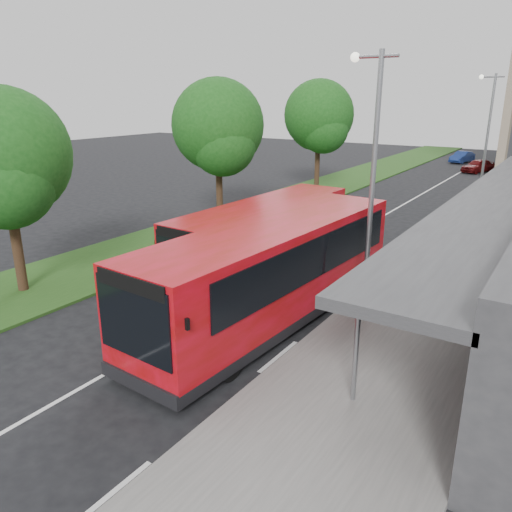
{
  "coord_description": "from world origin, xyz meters",
  "views": [
    {
      "loc": [
        9.48,
        -12.64,
        6.91
      ],
      "look_at": [
        0.37,
        1.36,
        1.5
      ],
      "focal_mm": 35.0,
      "sensor_mm": 36.0,
      "label": 1
    }
  ],
  "objects_px": {
    "tree_mid": "(218,131)",
    "car_near": "(478,166)",
    "lamp_post_near": "(371,171)",
    "litter_bin": "(446,246)",
    "bollard": "(484,207)",
    "car_far": "(462,157)",
    "bus_second": "(265,236)",
    "tree_far": "(319,120)",
    "lamp_post_far": "(487,132)",
    "tree_near": "(5,163)",
    "bus_main": "(273,272)"
  },
  "relations": [
    {
      "from": "tree_mid",
      "to": "car_near",
      "type": "relative_size",
      "value": 2.14
    },
    {
      "from": "lamp_post_near",
      "to": "litter_bin",
      "type": "relative_size",
      "value": 10.33
    },
    {
      "from": "tree_mid",
      "to": "litter_bin",
      "type": "relative_size",
      "value": 10.11
    },
    {
      "from": "bollard",
      "to": "car_near",
      "type": "bearing_deg",
      "value": 101.02
    },
    {
      "from": "litter_bin",
      "to": "car_far",
      "type": "xyz_separation_m",
      "value": [
        -6.4,
        34.68,
        0.06
      ]
    },
    {
      "from": "car_far",
      "to": "litter_bin",
      "type": "bearing_deg",
      "value": -66.01
    },
    {
      "from": "bus_second",
      "to": "car_far",
      "type": "xyz_separation_m",
      "value": [
        -0.52,
        40.42,
        -0.84
      ]
    },
    {
      "from": "litter_bin",
      "to": "bollard",
      "type": "bearing_deg",
      "value": 89.5
    },
    {
      "from": "lamp_post_near",
      "to": "car_near",
      "type": "distance_m",
      "value": 36.09
    },
    {
      "from": "tree_far",
      "to": "car_near",
      "type": "xyz_separation_m",
      "value": [
        8.36,
        16.69,
        -4.57
      ]
    },
    {
      "from": "lamp_post_far",
      "to": "litter_bin",
      "type": "distance_m",
      "value": 13.07
    },
    {
      "from": "litter_bin",
      "to": "car_near",
      "type": "height_order",
      "value": "car_near"
    },
    {
      "from": "tree_near",
      "to": "tree_far",
      "type": "relative_size",
      "value": 0.9
    },
    {
      "from": "tree_near",
      "to": "bus_second",
      "type": "distance_m",
      "value": 9.76
    },
    {
      "from": "car_near",
      "to": "lamp_post_near",
      "type": "bearing_deg",
      "value": -62.37
    },
    {
      "from": "tree_far",
      "to": "car_near",
      "type": "distance_m",
      "value": 19.22
    },
    {
      "from": "tree_near",
      "to": "tree_far",
      "type": "distance_m",
      "value": 24.01
    },
    {
      "from": "tree_far",
      "to": "lamp_post_far",
      "type": "bearing_deg",
      "value": 4.87
    },
    {
      "from": "car_near",
      "to": "car_far",
      "type": "relative_size",
      "value": 1.01
    },
    {
      "from": "tree_near",
      "to": "car_near",
      "type": "xyz_separation_m",
      "value": [
        8.36,
        40.69,
        -4.07
      ]
    },
    {
      "from": "tree_mid",
      "to": "car_far",
      "type": "relative_size",
      "value": 2.16
    },
    {
      "from": "bus_main",
      "to": "litter_bin",
      "type": "distance_m",
      "value": 10.24
    },
    {
      "from": "tree_far",
      "to": "lamp_post_far",
      "type": "height_order",
      "value": "lamp_post_far"
    },
    {
      "from": "tree_near",
      "to": "bollard",
      "type": "relative_size",
      "value": 7.26
    },
    {
      "from": "lamp_post_near",
      "to": "bollard",
      "type": "bearing_deg",
      "value": 86.65
    },
    {
      "from": "tree_mid",
      "to": "tree_far",
      "type": "xyz_separation_m",
      "value": [
        -0.0,
        12.0,
        0.14
      ]
    },
    {
      "from": "bollard",
      "to": "car_far",
      "type": "bearing_deg",
      "value": 104.11
    },
    {
      "from": "tree_mid",
      "to": "car_near",
      "type": "height_order",
      "value": "tree_mid"
    },
    {
      "from": "tree_far",
      "to": "car_near",
      "type": "bearing_deg",
      "value": 63.4
    },
    {
      "from": "bus_second",
      "to": "car_far",
      "type": "distance_m",
      "value": 40.43
    },
    {
      "from": "tree_mid",
      "to": "car_far",
      "type": "height_order",
      "value": "tree_mid"
    },
    {
      "from": "bollard",
      "to": "car_far",
      "type": "distance_m",
      "value": 26.57
    },
    {
      "from": "tree_mid",
      "to": "car_near",
      "type": "xyz_separation_m",
      "value": [
        8.36,
        28.69,
        -4.43
      ]
    },
    {
      "from": "car_near",
      "to": "lamp_post_far",
      "type": "bearing_deg",
      "value": -56.83
    },
    {
      "from": "tree_mid",
      "to": "bus_main",
      "type": "distance_m",
      "value": 13.21
    },
    {
      "from": "lamp_post_far",
      "to": "bus_second",
      "type": "bearing_deg",
      "value": -105.41
    },
    {
      "from": "car_far",
      "to": "tree_far",
      "type": "bearing_deg",
      "value": -90.04
    },
    {
      "from": "tree_mid",
      "to": "bollard",
      "type": "distance_m",
      "value": 16.01
    },
    {
      "from": "tree_far",
      "to": "lamp_post_near",
      "type": "distance_m",
      "value": 22.07
    },
    {
      "from": "tree_mid",
      "to": "lamp_post_near",
      "type": "relative_size",
      "value": 0.98
    },
    {
      "from": "tree_near",
      "to": "car_near",
      "type": "distance_m",
      "value": 41.74
    },
    {
      "from": "tree_near",
      "to": "tree_mid",
      "type": "relative_size",
      "value": 0.93
    },
    {
      "from": "lamp_post_near",
      "to": "bus_main",
      "type": "bearing_deg",
      "value": -136.99
    },
    {
      "from": "tree_mid",
      "to": "lamp_post_far",
      "type": "bearing_deg",
      "value": 49.32
    },
    {
      "from": "bollard",
      "to": "lamp_post_far",
      "type": "bearing_deg",
      "value": 105.74
    },
    {
      "from": "bus_second",
      "to": "car_near",
      "type": "relative_size",
      "value": 2.73
    },
    {
      "from": "tree_far",
      "to": "bollard",
      "type": "distance_m",
      "value": 13.16
    },
    {
      "from": "lamp_post_far",
      "to": "bus_second",
      "type": "relative_size",
      "value": 0.8
    },
    {
      "from": "tree_near",
      "to": "bollard",
      "type": "height_order",
      "value": "tree_near"
    },
    {
      "from": "tree_mid",
      "to": "lamp_post_near",
      "type": "xyz_separation_m",
      "value": [
        11.13,
        -7.05,
        -0.34
      ]
    }
  ]
}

